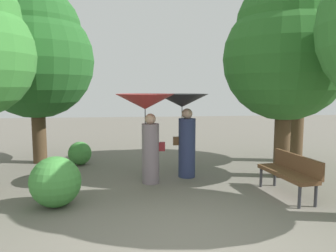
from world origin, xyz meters
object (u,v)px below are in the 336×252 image
(person_right, at_px, (184,116))
(park_bench, at_px, (290,171))
(tree_near_left, at_px, (35,52))
(tree_mid_right, at_px, (286,48))
(person_left, at_px, (147,115))
(tree_far_back, at_px, (300,37))

(person_right, xyz_separation_m, park_bench, (1.90, -1.64, -0.98))
(person_right, height_order, park_bench, person_right)
(tree_near_left, height_order, tree_mid_right, tree_near_left)
(person_left, xyz_separation_m, tree_far_back, (4.48, 1.79, 2.05))
(person_right, bearing_deg, tree_mid_right, -89.29)
(person_right, bearing_deg, tree_far_back, -63.25)
(park_bench, bearing_deg, tree_mid_right, 153.14)
(person_left, height_order, tree_near_left, tree_near_left)
(person_right, bearing_deg, park_bench, -124.91)
(park_bench, bearing_deg, person_left, -121.07)
(tree_near_left, bearing_deg, tree_far_back, -4.70)
(park_bench, distance_m, tree_near_left, 7.35)
(tree_near_left, distance_m, tree_mid_right, 6.68)
(person_left, bearing_deg, tree_mid_right, -80.51)
(person_right, relative_size, tree_mid_right, 0.42)
(tree_near_left, bearing_deg, park_bench, -31.91)
(tree_far_back, bearing_deg, tree_near_left, 175.30)
(park_bench, xyz_separation_m, tree_far_back, (1.67, 3.00, 3.10))
(person_left, bearing_deg, park_bench, -107.49)
(person_right, xyz_separation_m, tree_far_back, (3.57, 1.36, 2.12))
(person_left, height_order, tree_far_back, tree_far_back)
(person_right, xyz_separation_m, tree_mid_right, (2.40, -0.22, 1.61))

